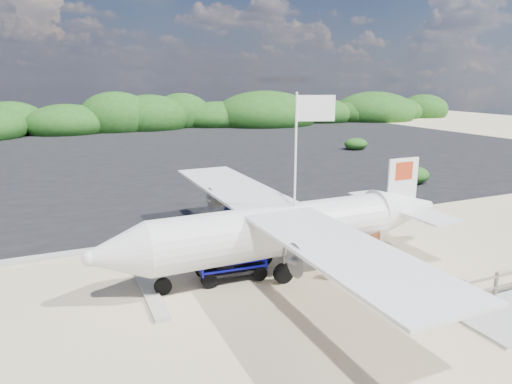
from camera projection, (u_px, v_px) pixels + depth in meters
ground at (269, 273)px, 17.40m from camera, size 160.00×160.00×0.00m
asphalt_apron at (136, 156)px, 44.06m from camera, size 90.00×50.00×0.04m
lagoon at (6, 301)px, 15.21m from camera, size 9.00×7.00×0.40m
walkway_pad at (510, 317)px, 14.22m from camera, size 3.50×2.50×0.10m
vegetation_band at (107, 131)px, 66.27m from camera, size 124.00×8.00×4.40m
fence at (494, 300)px, 15.31m from camera, size 6.40×2.00×1.10m
baggage_cart at (231, 278)px, 16.98m from camera, size 2.76×1.70×1.33m
flagpole at (293, 273)px, 17.44m from camera, size 1.47×1.06×6.78m
signboard at (364, 275)px, 17.27m from camera, size 1.86×0.82×1.58m
crew_a at (274, 227)px, 20.04m from camera, size 0.76×0.63×1.77m
crew_b at (227, 225)px, 20.30m from camera, size 0.97×0.83×1.75m
crew_c at (315, 226)px, 19.87m from camera, size 1.22×0.68×1.97m
aircraft_large at (348, 164)px, 40.20m from camera, size 17.26×17.26×5.15m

